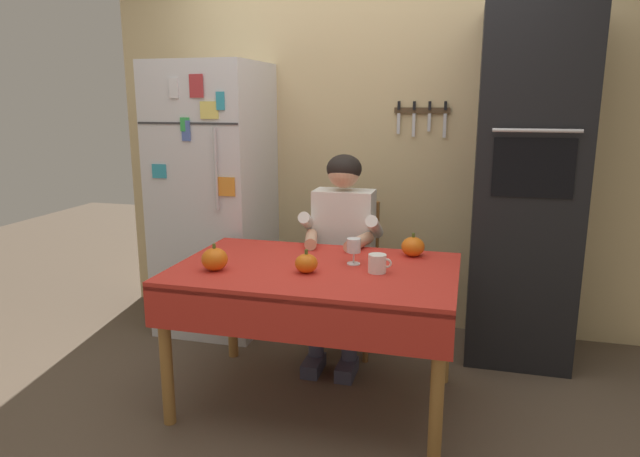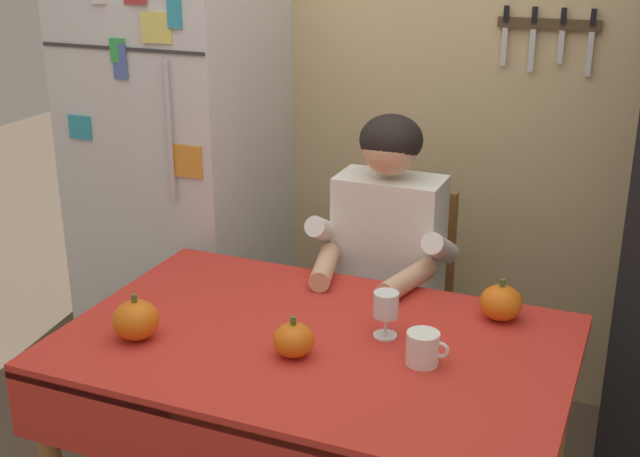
{
  "view_description": "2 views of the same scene",
  "coord_description": "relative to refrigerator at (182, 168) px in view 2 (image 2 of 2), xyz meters",
  "views": [
    {
      "loc": [
        0.72,
        -2.52,
        1.55
      ],
      "look_at": [
        -0.0,
        0.19,
        0.92
      ],
      "focal_mm": 31.66,
      "sensor_mm": 36.0,
      "label": 1
    },
    {
      "loc": [
        0.81,
        -1.82,
        1.84
      ],
      "look_at": [
        -0.01,
        0.15,
        1.05
      ],
      "focal_mm": 46.93,
      "sensor_mm": 36.0,
      "label": 2
    }
  ],
  "objects": [
    {
      "name": "seated_person",
      "position": [
        0.95,
        -0.28,
        -0.16
      ],
      "size": [
        0.47,
        0.55,
        1.25
      ],
      "color": "#38384C",
      "rests_on": "ground"
    },
    {
      "name": "pumpkin_medium",
      "position": [
        0.93,
        -0.97,
        -0.11
      ],
      "size": [
        0.11,
        0.11,
        0.11
      ],
      "color": "orange",
      "rests_on": "dining_table"
    },
    {
      "name": "refrigerator",
      "position": [
        0.0,
        0.0,
        0.0
      ],
      "size": [
        0.68,
        0.71,
        1.8
      ],
      "color": "silver",
      "rests_on": "ground"
    },
    {
      "name": "chair_behind_person",
      "position": [
        0.95,
        -0.09,
        -0.39
      ],
      "size": [
        0.4,
        0.4,
        0.93
      ],
      "color": "brown",
      "rests_on": "ground"
    },
    {
      "name": "coffee_mug",
      "position": [
        1.27,
        -0.88,
        -0.12
      ],
      "size": [
        0.12,
        0.09,
        0.09
      ],
      "color": "white",
      "rests_on": "dining_table"
    },
    {
      "name": "back_wall_assembly",
      "position": [
        1.0,
        0.39,
        0.4
      ],
      "size": [
        3.7,
        0.13,
        2.6
      ],
      "color": "#D1B784",
      "rests_on": "ground"
    },
    {
      "name": "pumpkin_large",
      "position": [
        0.49,
        -1.05,
        -0.1
      ],
      "size": [
        0.13,
        0.13,
        0.13
      ],
      "color": "orange",
      "rests_on": "dining_table"
    },
    {
      "name": "wine_glass",
      "position": [
        1.13,
        -0.77,
        -0.07
      ],
      "size": [
        0.07,
        0.07,
        0.13
      ],
      "color": "white",
      "rests_on": "dining_table"
    },
    {
      "name": "pumpkin_small",
      "position": [
        1.4,
        -0.54,
        -0.11
      ],
      "size": [
        0.12,
        0.12,
        0.13
      ],
      "color": "orange",
      "rests_on": "dining_table"
    },
    {
      "name": "dining_table",
      "position": [
        0.95,
        -0.88,
        -0.24
      ],
      "size": [
        1.4,
        0.9,
        0.74
      ],
      "color": "#9E6B33",
      "rests_on": "ground"
    }
  ]
}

